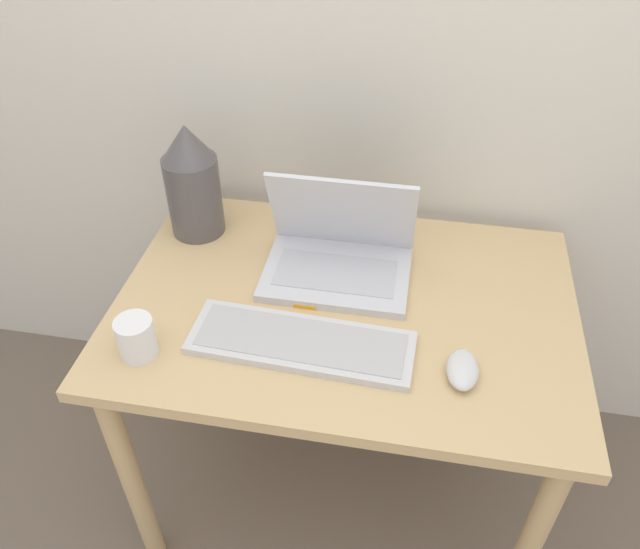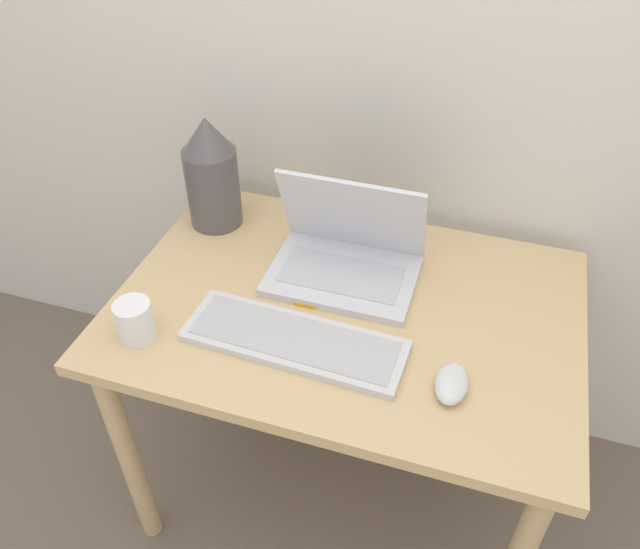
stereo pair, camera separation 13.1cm
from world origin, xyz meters
name	(u,v)px [view 1 (the left image)]	position (x,y,z in m)	size (l,w,h in m)	color
desk	(344,333)	(0.00, 0.35, 0.62)	(1.02, 0.71, 0.72)	tan
laptop	(339,252)	(-0.03, 0.46, 0.77)	(0.34, 0.24, 0.25)	silver
keyboard	(301,343)	(-0.07, 0.20, 0.73)	(0.47, 0.17, 0.02)	silver
mouse	(462,370)	(0.26, 0.18, 0.74)	(0.06, 0.11, 0.04)	silver
vase	(192,181)	(-0.41, 0.56, 0.86)	(0.13, 0.13, 0.29)	#514C4C
mp3_player	(307,300)	(-0.09, 0.34, 0.72)	(0.05, 0.05, 0.01)	orange
mug	(136,338)	(-0.39, 0.13, 0.76)	(0.08, 0.08, 0.09)	white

